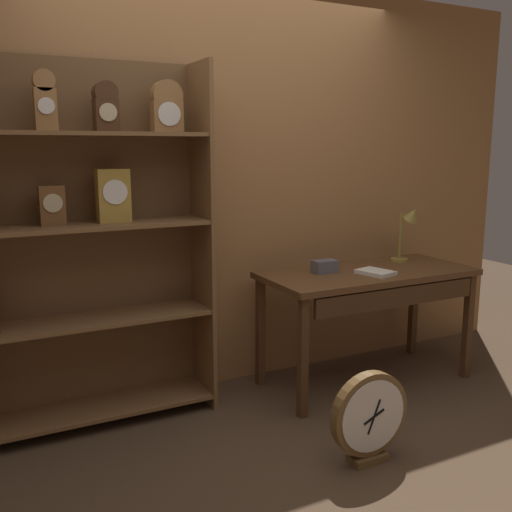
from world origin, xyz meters
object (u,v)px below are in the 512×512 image
(workbench, at_px, (370,284))
(toolbox_small, at_px, (325,266))
(round_clock_large, at_px, (369,417))
(bookshelf, at_px, (80,239))
(open_repair_manual, at_px, (376,272))
(desk_lamp, at_px, (409,226))

(workbench, xyz_separation_m, toolbox_small, (-0.29, 0.10, 0.13))
(toolbox_small, relative_size, round_clock_large, 0.33)
(bookshelf, relative_size, open_repair_manual, 9.27)
(bookshelf, height_order, round_clock_large, bookshelf)
(desk_lamp, bearing_deg, bookshelf, 176.16)
(toolbox_small, xyz_separation_m, round_clock_large, (-0.33, -0.91, -0.56))
(workbench, height_order, toolbox_small, toolbox_small)
(bookshelf, height_order, desk_lamp, bookshelf)
(workbench, xyz_separation_m, round_clock_large, (-0.61, -0.81, -0.44))
(open_repair_manual, relative_size, round_clock_large, 0.46)
(desk_lamp, bearing_deg, open_repair_manual, -153.85)
(bookshelf, bearing_deg, desk_lamp, -3.84)
(desk_lamp, relative_size, round_clock_large, 0.84)
(bookshelf, distance_m, desk_lamp, 2.21)
(toolbox_small, distance_m, round_clock_large, 1.12)
(workbench, height_order, desk_lamp, desk_lamp)
(open_repair_manual, bearing_deg, workbench, 57.30)
(toolbox_small, bearing_deg, workbench, -19.82)
(round_clock_large, bearing_deg, bookshelf, 136.69)
(workbench, xyz_separation_m, desk_lamp, (0.43, 0.14, 0.34))
(bookshelf, xyz_separation_m, desk_lamp, (2.20, -0.15, -0.05))
(desk_lamp, xyz_separation_m, round_clock_large, (-1.04, -0.94, -0.77))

